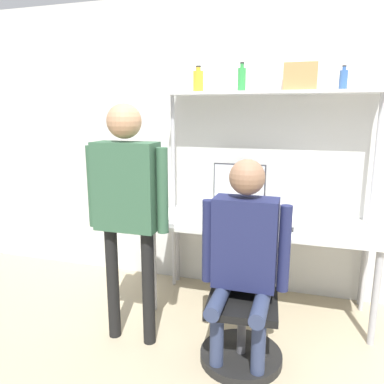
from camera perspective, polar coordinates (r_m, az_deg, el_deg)
The scene contains 14 objects.
ground_plane at distance 3.16m, azimuth 9.14°, elevation -20.06°, with size 12.00×12.00×0.00m, color tan.
wall_back at distance 3.46m, azimuth 11.70°, elevation 6.53°, with size 8.00×0.06×2.70m.
desk at distance 3.21m, azimuth 10.52°, elevation -5.88°, with size 1.84×0.73×0.77m.
shelf_unit at distance 3.25m, azimuth 11.55°, elevation 10.48°, with size 1.74×0.31×1.84m.
monitor at distance 3.37m, azimuth 7.19°, elevation 0.96°, with size 0.47×0.16×0.46m.
laptop at distance 3.04m, azimuth 10.36°, elevation -4.24°, with size 0.29×0.22×0.21m.
cell_phone at distance 3.02m, azimuth 14.67°, elevation -5.64°, with size 0.07×0.15×0.01m.
office_chair at distance 2.73m, azimuth 7.66°, elevation -18.83°, with size 0.56×0.56×0.90m.
person_seated at distance 2.45m, azimuth 7.94°, elevation -8.45°, with size 0.58×0.47×1.39m.
person_standing at distance 2.63m, azimuth -9.89°, elevation -0.34°, with size 0.61×0.23×1.73m.
bottle_blue at distance 3.25m, azimuth 22.07°, elevation 15.59°, with size 0.06×0.06×0.18m.
bottle_amber at distance 3.38m, azimuth 0.96°, elevation 16.55°, with size 0.09×0.09×0.22m.
bottle_green at distance 3.29m, azimuth 7.59°, elevation 16.68°, with size 0.07×0.07×0.24m.
storage_box at distance 3.25m, azimuth 16.19°, elevation 16.48°, with size 0.26×0.19×0.21m.
Camera 1 is at (0.32, -2.66, 1.68)m, focal length 35.00 mm.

